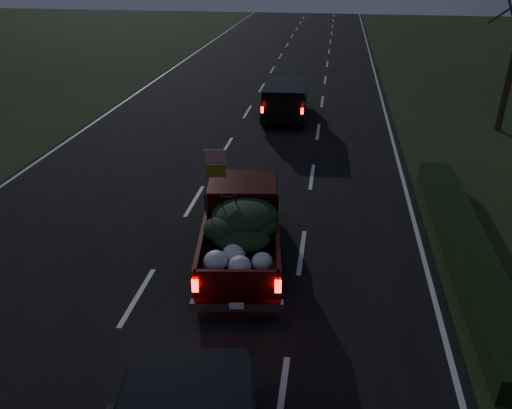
% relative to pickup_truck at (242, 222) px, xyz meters
% --- Properties ---
extents(ground, '(120.00, 120.00, 0.00)m').
position_rel_pickup_truck_xyz_m(ground, '(-2.06, -2.13, -0.98)').
color(ground, black).
rests_on(ground, ground).
extents(road_asphalt, '(14.00, 120.00, 0.02)m').
position_rel_pickup_truck_xyz_m(road_asphalt, '(-2.06, -2.13, -0.97)').
color(road_asphalt, black).
rests_on(road_asphalt, ground).
extents(hedge_row, '(1.00, 10.00, 0.60)m').
position_rel_pickup_truck_xyz_m(hedge_row, '(5.74, 0.87, -0.68)').
color(hedge_row, black).
rests_on(hedge_row, ground).
extents(pickup_truck, '(2.57, 5.20, 2.62)m').
position_rel_pickup_truck_xyz_m(pickup_truck, '(0.00, 0.00, 0.00)').
color(pickup_truck, '#380A07').
rests_on(pickup_truck, ground).
extents(lead_suv, '(2.08, 4.69, 1.33)m').
position_rel_pickup_truck_xyz_m(lead_suv, '(-0.13, 12.29, 0.03)').
color(lead_suv, black).
rests_on(lead_suv, ground).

